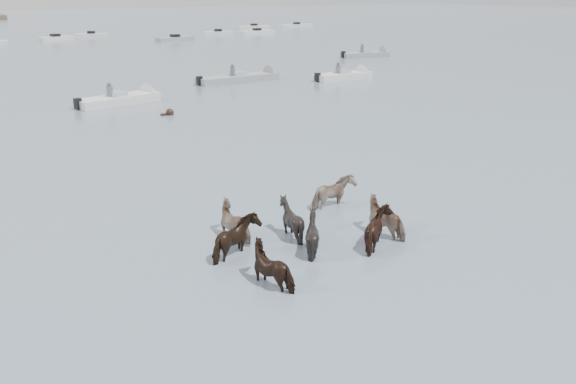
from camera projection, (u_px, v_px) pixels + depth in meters
ground at (362, 260)px, 14.50m from camera, size 400.00×400.00×0.00m
pony_herd at (308, 229)px, 15.47m from camera, size 5.85×4.48×1.27m
swimming_pony at (169, 113)px, 31.24m from camera, size 0.72×0.44×0.44m
motorboat_b at (129, 98)px, 34.73m from camera, size 5.65×2.88×1.92m
motorboat_c at (248, 78)px, 42.84m from camera, size 6.89×1.97×1.92m
motorboat_d at (350, 75)px, 43.92m from camera, size 5.33×1.83×1.92m
motorboat_e at (372, 54)px, 58.13m from camera, size 5.51×2.60×1.92m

